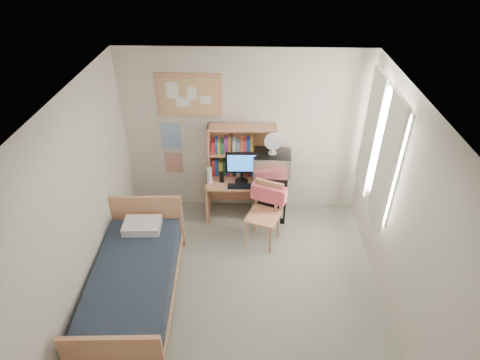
{
  "coord_description": "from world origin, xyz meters",
  "views": [
    {
      "loc": [
        0.13,
        -3.28,
        4.1
      ],
      "look_at": [
        -0.02,
        1.2,
        1.08
      ],
      "focal_mm": 30.0,
      "sensor_mm": 36.0,
      "label": 1
    }
  ],
  "objects_px": {
    "desk": "(241,197)",
    "bed": "(134,286)",
    "speaker_left": "(222,177)",
    "mini_fridge": "(270,193)",
    "microwave": "(272,162)",
    "speaker_right": "(261,177)",
    "desk_chair": "(263,216)",
    "bulletin_board": "(189,95)",
    "monitor": "(242,168)",
    "desk_fan": "(273,144)"
  },
  "relations": [
    {
      "from": "monitor",
      "to": "desk_fan",
      "type": "xyz_separation_m",
      "value": [
        0.45,
        0.08,
        0.37
      ]
    },
    {
      "from": "microwave",
      "to": "desk_fan",
      "type": "relative_size",
      "value": 1.73
    },
    {
      "from": "desk_chair",
      "to": "mini_fridge",
      "type": "xyz_separation_m",
      "value": [
        0.12,
        0.66,
        -0.07
      ]
    },
    {
      "from": "speaker_right",
      "to": "desk",
      "type": "bearing_deg",
      "value": 168.69
    },
    {
      "from": "mini_fridge",
      "to": "desk_fan",
      "type": "bearing_deg",
      "value": -90.0
    },
    {
      "from": "desk",
      "to": "microwave",
      "type": "height_order",
      "value": "microwave"
    },
    {
      "from": "monitor",
      "to": "desk_fan",
      "type": "bearing_deg",
      "value": 8.33
    },
    {
      "from": "desk",
      "to": "mini_fridge",
      "type": "relative_size",
      "value": 1.31
    },
    {
      "from": "desk",
      "to": "desk_chair",
      "type": "xyz_separation_m",
      "value": [
        0.33,
        -0.63,
        0.14
      ]
    },
    {
      "from": "speaker_left",
      "to": "microwave",
      "type": "xyz_separation_m",
      "value": [
        0.75,
        0.08,
        0.22
      ]
    },
    {
      "from": "desk",
      "to": "bed",
      "type": "relative_size",
      "value": 0.55
    },
    {
      "from": "mini_fridge",
      "to": "monitor",
      "type": "relative_size",
      "value": 1.65
    },
    {
      "from": "desk",
      "to": "microwave",
      "type": "bearing_deg",
      "value": 0.8
    },
    {
      "from": "desk",
      "to": "monitor",
      "type": "bearing_deg",
      "value": -90.0
    },
    {
      "from": "desk",
      "to": "speaker_right",
      "type": "relative_size",
      "value": 6.06
    },
    {
      "from": "bulletin_board",
      "to": "mini_fridge",
      "type": "bearing_deg",
      "value": -11.56
    },
    {
      "from": "monitor",
      "to": "microwave",
      "type": "height_order",
      "value": "monitor"
    },
    {
      "from": "bulletin_board",
      "to": "desk_chair",
      "type": "bearing_deg",
      "value": -39.79
    },
    {
      "from": "speaker_right",
      "to": "desk_fan",
      "type": "relative_size",
      "value": 0.58
    },
    {
      "from": "mini_fridge",
      "to": "bed",
      "type": "distance_m",
      "value": 2.5
    },
    {
      "from": "monitor",
      "to": "desk",
      "type": "bearing_deg",
      "value": 90.0
    },
    {
      "from": "speaker_right",
      "to": "desk_fan",
      "type": "xyz_separation_m",
      "value": [
        0.15,
        0.07,
        0.53
      ]
    },
    {
      "from": "microwave",
      "to": "desk_chair",
      "type": "bearing_deg",
      "value": -97.45
    },
    {
      "from": "desk_chair",
      "to": "speaker_left",
      "type": "relative_size",
      "value": 6.01
    },
    {
      "from": "monitor",
      "to": "speaker_left",
      "type": "height_order",
      "value": "monitor"
    },
    {
      "from": "desk",
      "to": "speaker_left",
      "type": "distance_m",
      "value": 0.52
    },
    {
      "from": "speaker_left",
      "to": "desk_fan",
      "type": "bearing_deg",
      "value": 5.04
    },
    {
      "from": "mini_fridge",
      "to": "desk_chair",
      "type": "bearing_deg",
      "value": -97.23
    },
    {
      "from": "microwave",
      "to": "desk_fan",
      "type": "distance_m",
      "value": 0.31
    },
    {
      "from": "speaker_left",
      "to": "microwave",
      "type": "height_order",
      "value": "microwave"
    },
    {
      "from": "desk",
      "to": "desk_chair",
      "type": "height_order",
      "value": "desk_chair"
    },
    {
      "from": "mini_fridge",
      "to": "microwave",
      "type": "distance_m",
      "value": 0.57
    },
    {
      "from": "bulletin_board",
      "to": "speaker_right",
      "type": "distance_m",
      "value": 1.6
    },
    {
      "from": "speaker_left",
      "to": "speaker_right",
      "type": "bearing_deg",
      "value": -0.0
    },
    {
      "from": "desk",
      "to": "bed",
      "type": "distance_m",
      "value": 2.18
    },
    {
      "from": "desk",
      "to": "desk_fan",
      "type": "xyz_separation_m",
      "value": [
        0.45,
        0.02,
        0.96
      ]
    },
    {
      "from": "monitor",
      "to": "desk_fan",
      "type": "distance_m",
      "value": 0.59
    },
    {
      "from": "desk_chair",
      "to": "desk_fan",
      "type": "relative_size",
      "value": 3.09
    },
    {
      "from": "monitor",
      "to": "mini_fridge",
      "type": "bearing_deg",
      "value": 10.75
    },
    {
      "from": "bulletin_board",
      "to": "monitor",
      "type": "relative_size",
      "value": 1.87
    },
    {
      "from": "desk",
      "to": "speaker_left",
      "type": "bearing_deg",
      "value": -168.69
    },
    {
      "from": "bulletin_board",
      "to": "bed",
      "type": "distance_m",
      "value": 2.69
    },
    {
      "from": "bulletin_board",
      "to": "speaker_right",
      "type": "relative_size",
      "value": 5.21
    },
    {
      "from": "speaker_right",
      "to": "monitor",
      "type": "bearing_deg",
      "value": 180.0
    },
    {
      "from": "desk_chair",
      "to": "bed",
      "type": "height_order",
      "value": "desk_chair"
    },
    {
      "from": "bulletin_board",
      "to": "speaker_right",
      "type": "xyz_separation_m",
      "value": [
        1.06,
        -0.34,
        -1.15
      ]
    },
    {
      "from": "desk",
      "to": "microwave",
      "type": "relative_size",
      "value": 2.02
    },
    {
      "from": "desk_chair",
      "to": "monitor",
      "type": "xyz_separation_m",
      "value": [
        -0.33,
        0.57,
        0.45
      ]
    },
    {
      "from": "microwave",
      "to": "bulletin_board",
      "type": "bearing_deg",
      "value": 170.77
    },
    {
      "from": "mini_fridge",
      "to": "speaker_right",
      "type": "distance_m",
      "value": 0.4
    }
  ]
}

